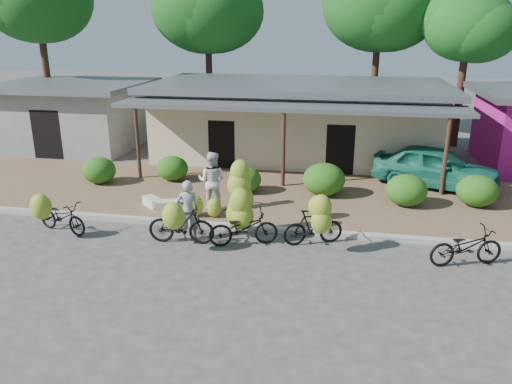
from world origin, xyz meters
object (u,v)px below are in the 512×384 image
(teal_van, at_px, (436,167))
(bike_center, at_px, (242,212))
(bystander, at_px, (212,181))
(bike_far_left, at_px, (59,215))
(bike_far_right, at_px, (466,247))
(sack_near, at_px, (170,205))
(vendor, at_px, (188,210))
(tree_center_right, at_px, (376,3))
(tree_far_center, at_px, (204,6))
(bike_left, at_px, (180,223))
(bike_right, at_px, (315,223))
(sack_far, at_px, (152,202))
(tree_near_right, at_px, (464,24))

(teal_van, bearing_deg, bike_center, 153.68)
(bystander, bearing_deg, bike_far_left, 34.80)
(bike_far_right, distance_m, sack_near, 8.83)
(bike_far_left, distance_m, vendor, 3.84)
(tree_center_right, xyz_separation_m, sack_near, (-6.55, -13.69, -6.54))
(tree_far_center, bearing_deg, sack_near, -79.48)
(sack_near, xyz_separation_m, teal_van, (8.71, 4.08, 0.60))
(bike_left, relative_size, bike_right, 1.08)
(sack_far, bearing_deg, bike_far_left, -128.40)
(tree_far_center, xyz_separation_m, bike_center, (5.19, -14.92, -5.86))
(teal_van, bearing_deg, bystander, 136.40)
(bike_center, distance_m, sack_near, 3.29)
(bike_left, relative_size, vendor, 1.08)
(tree_near_right, xyz_separation_m, sack_near, (-10.55, -11.69, -5.55))
(tree_far_center, bearing_deg, sack_far, -82.24)
(bike_center, xyz_separation_m, teal_van, (5.97, 5.80, -0.00))
(bystander, bearing_deg, sack_far, 5.30)
(tree_center_right, xyz_separation_m, teal_van, (2.16, -9.61, -5.94))
(bike_far_left, bearing_deg, bystander, -39.50)
(tree_center_right, bearing_deg, bike_right, -96.57)
(vendor, distance_m, teal_van, 9.55)
(tree_near_right, relative_size, bike_right, 4.24)
(bike_far_left, distance_m, teal_van, 12.89)
(bike_left, distance_m, vendor, 0.48)
(bike_far_left, bearing_deg, tree_near_right, -25.48)
(sack_near, distance_m, teal_van, 9.63)
(bike_far_right, bearing_deg, tree_far_center, 17.50)
(bike_center, bearing_deg, bike_right, -109.85)
(tree_far_center, relative_size, bike_left, 4.79)
(tree_far_center, distance_m, bike_far_left, 16.54)
(tree_center_right, distance_m, bike_center, 16.96)
(bike_center, bearing_deg, tree_near_right, -49.74)
(sack_near, bearing_deg, tree_center_right, 64.43)
(tree_far_center, relative_size, teal_van, 2.05)
(tree_center_right, bearing_deg, tree_far_center, -176.82)
(bike_far_left, relative_size, bike_far_right, 0.95)
(sack_near, relative_size, vendor, 0.49)
(bike_left, height_order, sack_far, bike_left)
(bike_far_left, distance_m, bike_center, 5.34)
(tree_far_center, bearing_deg, tree_center_right, 3.18)
(bike_far_left, relative_size, bike_right, 1.09)
(sack_far, height_order, bystander, bystander)
(tree_center_right, xyz_separation_m, sack_far, (-7.23, -13.46, -6.55))
(bike_far_right, bearing_deg, bystander, 52.98)
(bystander, bearing_deg, tree_near_right, -126.79)
(tree_far_center, xyz_separation_m, teal_van, (11.16, -9.11, -5.87))
(tree_center_right, distance_m, bike_far_left, 19.32)
(tree_near_right, distance_m, bike_left, 17.63)
(bike_right, bearing_deg, tree_near_right, -45.15)
(bike_far_left, distance_m, sack_near, 3.37)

